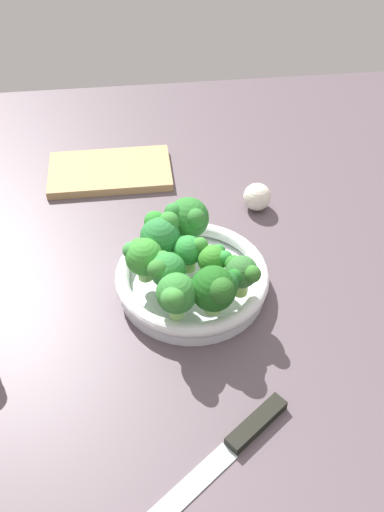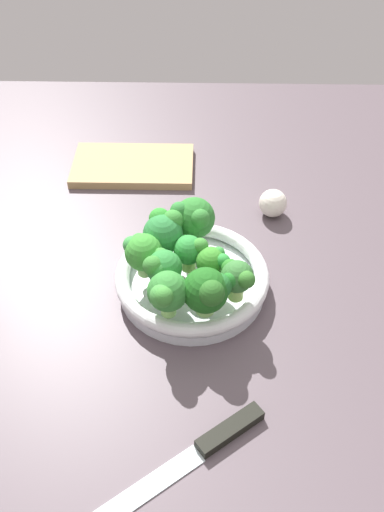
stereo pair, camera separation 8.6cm
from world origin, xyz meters
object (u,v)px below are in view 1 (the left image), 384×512
object	(u,v)px
broccoli_floret_1	(166,271)
broccoli_floret_6	(176,295)
bowl	(192,279)
broccoli_floret_7	(189,250)
garlic_bulb	(257,197)
broccoli_floret_0	(241,273)
broccoli_floret_5	(215,260)
broccoli_floret_2	(216,289)
broccoli_floret_8	(143,256)
knife	(231,448)
broccoli_floret_3	(161,235)
broccoli_floret_4	(187,218)
cutting_board	(110,171)

from	to	relation	value
broccoli_floret_1	broccoli_floret_6	xyz separation A→B (cm)	(-0.92, 5.12, 0.24)
bowl	broccoli_floret_7	distance (cm)	5.76
broccoli_floret_6	garlic_bulb	world-z (taller)	broccoli_floret_6
broccoli_floret_0	broccoli_floret_5	distance (cm)	4.90
broccoli_floret_6	broccoli_floret_7	size ratio (longest dim) A/B	1.18
broccoli_floret_0	broccoli_floret_2	size ratio (longest dim) A/B	0.87
bowl	broccoli_floret_6	world-z (taller)	broccoli_floret_6
broccoli_floret_1	bowl	bearing A→B (deg)	-137.14
bowl	broccoli_floret_5	bearing A→B (deg)	150.56
broccoli_floret_8	knife	size ratio (longest dim) A/B	0.31
garlic_bulb	bowl	bearing A→B (deg)	53.00
broccoli_floret_2	broccoli_floret_5	world-z (taller)	broccoli_floret_2
broccoli_floret_5	broccoli_floret_7	size ratio (longest dim) A/B	0.94
bowl	broccoli_floret_8	bearing A→B (deg)	4.07
bowl	broccoli_floret_7	size ratio (longest dim) A/B	3.83
broccoli_floret_1	broccoli_floret_2	size ratio (longest dim) A/B	0.93
broccoli_floret_5	garlic_bulb	world-z (taller)	broccoli_floret_5
broccoli_floret_2	garlic_bulb	bearing A→B (deg)	-113.38
broccoli_floret_3	garlic_bulb	distance (cm)	24.61
broccoli_floret_1	broccoli_floret_2	xyz separation A→B (cm)	(-6.60, 4.40, 0.04)
broccoli_floret_1	knife	distance (cm)	25.69
broccoli_floret_0	broccoli_floret_3	distance (cm)	14.01
broccoli_floret_1	garlic_bulb	distance (cm)	29.55
broccoli_floret_7	broccoli_floret_4	bearing A→B (deg)	-93.28
cutting_board	broccoli_floret_7	bearing A→B (deg)	110.69
bowl	broccoli_floret_2	xyz separation A→B (cm)	(-2.39, 8.30, 6.36)
broccoli_floret_7	knife	distance (cm)	29.21
bowl	broccoli_floret_5	world-z (taller)	broccoli_floret_5
broccoli_floret_1	broccoli_floret_7	bearing A→B (deg)	-130.64
broccoli_floret_3	cutting_board	xyz separation A→B (cm)	(7.92, -28.58, -7.88)
broccoli_floret_1	broccoli_floret_8	bearing A→B (deg)	-48.07
knife	broccoli_floret_8	bearing A→B (deg)	-72.21
broccoli_floret_3	knife	size ratio (longest dim) A/B	0.34
broccoli_floret_2	broccoli_floret_4	xyz separation A→B (cm)	(2.44, -14.91, 0.50)
broccoli_floret_2	knife	distance (cm)	20.96
broccoli_floret_8	garlic_bulb	xyz separation A→B (cm)	(-21.26, -19.12, -5.86)
broccoli_floret_6	cutting_board	size ratio (longest dim) A/B	0.31
broccoli_floret_0	broccoli_floret_5	bearing A→B (deg)	-48.85
bowl	broccoli_floret_4	size ratio (longest dim) A/B	2.99
broccoli_floret_7	knife	size ratio (longest dim) A/B	0.27
broccoli_floret_4	knife	bearing A→B (deg)	92.55
bowl	broccoli_floret_3	bearing A→B (deg)	-38.40
broccoli_floret_4	cutting_board	xyz separation A→B (cm)	(12.25, -25.44, -8.13)
broccoli_floret_2	cutting_board	xyz separation A→B (cm)	(14.69, -40.35, -7.63)
broccoli_floret_0	broccoli_floret_1	xyz separation A→B (cm)	(10.60, -1.57, 0.12)
broccoli_floret_7	broccoli_floret_8	size ratio (longest dim) A/B	0.87
broccoli_floret_4	broccoli_floret_7	distance (cm)	6.20
broccoli_floret_0	bowl	bearing A→B (deg)	-40.51
broccoli_floret_7	garlic_bulb	xyz separation A→B (cm)	(-14.42, -18.07, -5.29)
bowl	cutting_board	xyz separation A→B (cm)	(12.30, -32.05, -1.27)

